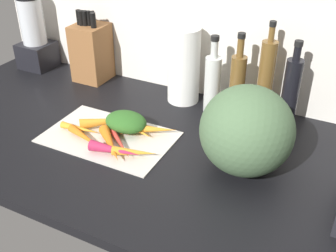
{
  "coord_description": "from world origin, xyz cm",
  "views": [
    {
      "loc": [
        54.09,
        -92.0,
        70.55
      ],
      "look_at": [
        8.09,
        -1.42,
        8.29
      ],
      "focal_mm": 44.17,
      "sensor_mm": 36.0,
      "label": 1
    }
  ],
  "objects_px": {
    "carrot_4": "(115,150)",
    "paper_towel_roll": "(184,65)",
    "winter_squash": "(247,130)",
    "knife_block": "(92,52)",
    "carrot_7": "(119,142)",
    "bottle_3": "(290,93)",
    "carrot_1": "(86,138)",
    "carrot_2": "(108,121)",
    "bottle_0": "(212,82)",
    "blender_appliance": "(35,37)",
    "cutting_board": "(109,136)",
    "carrot_6": "(149,129)",
    "carrot_8": "(139,131)",
    "carrot_0": "(134,152)",
    "carrot_3": "(111,144)",
    "carrot_5": "(155,129)",
    "bottle_1": "(237,85)",
    "carrot_9": "(80,129)",
    "bottle_2": "(265,80)"
  },
  "relations": [
    {
      "from": "carrot_3",
      "to": "paper_towel_roll",
      "type": "xyz_separation_m",
      "value": [
        0.05,
        0.39,
        0.11
      ]
    },
    {
      "from": "bottle_0",
      "to": "carrot_4",
      "type": "bearing_deg",
      "value": -110.48
    },
    {
      "from": "carrot_4",
      "to": "bottle_3",
      "type": "relative_size",
      "value": 0.53
    },
    {
      "from": "knife_block",
      "to": "bottle_0",
      "type": "height_order",
      "value": "knife_block"
    },
    {
      "from": "carrot_2",
      "to": "bottle_0",
      "type": "bearing_deg",
      "value": 45.89
    },
    {
      "from": "cutting_board",
      "to": "carrot_1",
      "type": "xyz_separation_m",
      "value": [
        -0.04,
        -0.06,
        0.02
      ]
    },
    {
      "from": "cutting_board",
      "to": "bottle_1",
      "type": "bearing_deg",
      "value": 45.12
    },
    {
      "from": "carrot_2",
      "to": "carrot_9",
      "type": "relative_size",
      "value": 1.31
    },
    {
      "from": "carrot_5",
      "to": "bottle_1",
      "type": "distance_m",
      "value": 0.31
    },
    {
      "from": "carrot_5",
      "to": "carrot_9",
      "type": "height_order",
      "value": "same"
    },
    {
      "from": "bottle_3",
      "to": "blender_appliance",
      "type": "bearing_deg",
      "value": 178.81
    },
    {
      "from": "carrot_7",
      "to": "knife_block",
      "type": "distance_m",
      "value": 0.52
    },
    {
      "from": "carrot_7",
      "to": "knife_block",
      "type": "bearing_deg",
      "value": 134.14
    },
    {
      "from": "carrot_6",
      "to": "paper_towel_roll",
      "type": "distance_m",
      "value": 0.29
    },
    {
      "from": "carrot_4",
      "to": "carrot_6",
      "type": "distance_m",
      "value": 0.15
    },
    {
      "from": "bottle_0",
      "to": "cutting_board",
      "type": "bearing_deg",
      "value": -125.54
    },
    {
      "from": "paper_towel_roll",
      "to": "bottle_3",
      "type": "relative_size",
      "value": 0.92
    },
    {
      "from": "carrot_4",
      "to": "carrot_5",
      "type": "distance_m",
      "value": 0.17
    },
    {
      "from": "carrot_0",
      "to": "paper_towel_roll",
      "type": "xyz_separation_m",
      "value": [
        -0.03,
        0.39,
        0.11
      ]
    },
    {
      "from": "bottle_0",
      "to": "bottle_3",
      "type": "bearing_deg",
      "value": 0.86
    },
    {
      "from": "carrot_4",
      "to": "paper_towel_roll",
      "type": "distance_m",
      "value": 0.43
    },
    {
      "from": "bottle_3",
      "to": "carrot_4",
      "type": "bearing_deg",
      "value": -135.79
    },
    {
      "from": "carrot_0",
      "to": "carrot_3",
      "type": "xyz_separation_m",
      "value": [
        -0.08,
        0.0,
        0.0
      ]
    },
    {
      "from": "winter_squash",
      "to": "knife_block",
      "type": "bearing_deg",
      "value": 157.63
    },
    {
      "from": "knife_block",
      "to": "carrot_9",
      "type": "bearing_deg",
      "value": -60.1
    },
    {
      "from": "carrot_1",
      "to": "bottle_1",
      "type": "bearing_deg",
      "value": 46.67
    },
    {
      "from": "carrot_3",
      "to": "carrot_5",
      "type": "relative_size",
      "value": 1.51
    },
    {
      "from": "cutting_board",
      "to": "bottle_3",
      "type": "distance_m",
      "value": 0.58
    },
    {
      "from": "carrot_1",
      "to": "paper_towel_roll",
      "type": "bearing_deg",
      "value": 70.49
    },
    {
      "from": "blender_appliance",
      "to": "bottle_1",
      "type": "relative_size",
      "value": 1.05
    },
    {
      "from": "winter_squash",
      "to": "bottle_0",
      "type": "bearing_deg",
      "value": 127.49
    },
    {
      "from": "carrot_4",
      "to": "cutting_board",
      "type": "bearing_deg",
      "value": 133.53
    },
    {
      "from": "carrot_1",
      "to": "paper_towel_roll",
      "type": "relative_size",
      "value": 0.61
    },
    {
      "from": "knife_block",
      "to": "winter_squash",
      "type": "bearing_deg",
      "value": -22.37
    },
    {
      "from": "knife_block",
      "to": "bottle_3",
      "type": "bearing_deg",
      "value": -2.09
    },
    {
      "from": "cutting_board",
      "to": "winter_squash",
      "type": "bearing_deg",
      "value": 5.75
    },
    {
      "from": "winter_squash",
      "to": "knife_block",
      "type": "relative_size",
      "value": 0.92
    },
    {
      "from": "carrot_2",
      "to": "bottle_1",
      "type": "height_order",
      "value": "bottle_1"
    },
    {
      "from": "carrot_0",
      "to": "carrot_1",
      "type": "height_order",
      "value": "carrot_0"
    },
    {
      "from": "knife_block",
      "to": "carrot_6",
      "type": "bearing_deg",
      "value": -34.09
    },
    {
      "from": "cutting_board",
      "to": "knife_block",
      "type": "height_order",
      "value": "knife_block"
    },
    {
      "from": "carrot_7",
      "to": "bottle_2",
      "type": "height_order",
      "value": "bottle_2"
    },
    {
      "from": "carrot_1",
      "to": "carrot_8",
      "type": "height_order",
      "value": "carrot_1"
    },
    {
      "from": "carrot_3",
      "to": "knife_block",
      "type": "xyz_separation_m",
      "value": [
        -0.35,
        0.4,
        0.09
      ]
    },
    {
      "from": "carrot_6",
      "to": "carrot_8",
      "type": "distance_m",
      "value": 0.03
    },
    {
      "from": "paper_towel_roll",
      "to": "bottle_0",
      "type": "xyz_separation_m",
      "value": [
        0.12,
        -0.03,
        -0.03
      ]
    },
    {
      "from": "bottle_3",
      "to": "carrot_1",
      "type": "bearing_deg",
      "value": -144.32
    },
    {
      "from": "carrot_1",
      "to": "knife_block",
      "type": "xyz_separation_m",
      "value": [
        -0.26,
        0.4,
        0.09
      ]
    },
    {
      "from": "cutting_board",
      "to": "carrot_6",
      "type": "distance_m",
      "value": 0.13
    },
    {
      "from": "carrot_3",
      "to": "bottle_2",
      "type": "distance_m",
      "value": 0.53
    }
  ]
}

